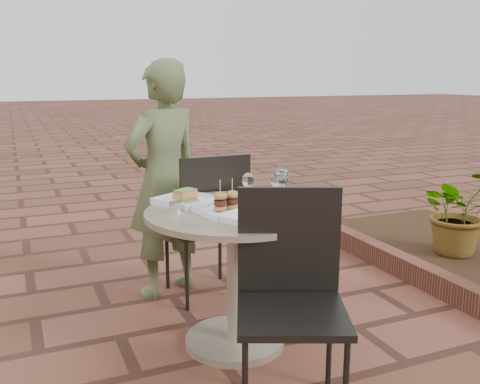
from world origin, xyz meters
name	(u,v)px	position (x,y,z in m)	size (l,w,h in m)	color
ground	(219,358)	(0.00, 0.00, 0.00)	(60.00, 60.00, 0.00)	brown
cafe_table	(235,257)	(0.13, 0.10, 0.48)	(0.90, 0.90, 0.73)	gray
chair_far	(209,215)	(0.21, 0.70, 0.55)	(0.46, 0.46, 0.93)	black
chair_near	(290,281)	(0.15, -0.45, 0.55)	(0.58, 0.58, 0.93)	black
diner	(164,180)	(-0.01, 0.93, 0.75)	(0.54, 0.36, 1.49)	#4A562F
plate_salmon	(185,199)	(-0.05, 0.35, 0.75)	(0.36, 0.36, 0.07)	white
plate_sliders	(226,207)	(0.07, 0.07, 0.76)	(0.30, 0.30, 0.17)	white
plate_tuna	(250,217)	(0.12, -0.10, 0.75)	(0.33, 0.33, 0.03)	white
wine_glass_right	(281,178)	(0.41, 0.14, 0.87)	(0.08, 0.08, 0.19)	white
wine_glass_mid	(248,181)	(0.27, 0.26, 0.84)	(0.07, 0.07, 0.16)	white
wine_glass_far	(277,182)	(0.41, 0.19, 0.84)	(0.06, 0.06, 0.15)	white
steel_ramekin	(176,207)	(-0.15, 0.19, 0.75)	(0.07, 0.07, 0.05)	silver
cutlery_set	(310,214)	(0.43, -0.12, 0.73)	(0.09, 0.19, 0.00)	silver
planter_curb	(427,277)	(1.60, 0.30, 0.07)	(0.12, 3.00, 0.15)	brown
potted_plant_a	(460,211)	(2.19, 0.64, 0.39)	(0.59, 0.52, 0.66)	#33662D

